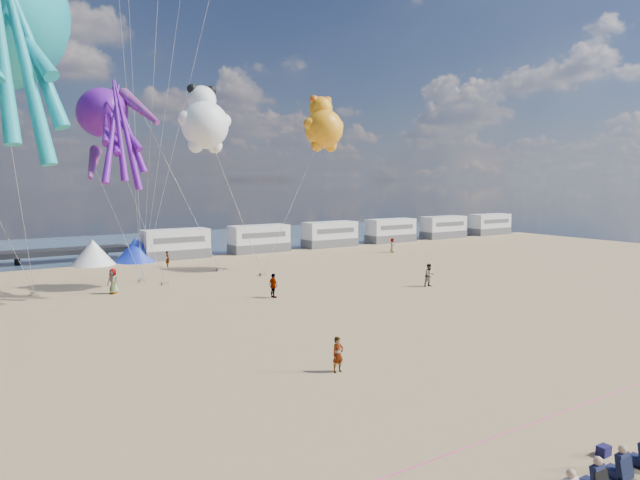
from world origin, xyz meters
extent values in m
plane|color=tan|center=(0.00, 0.00, 0.00)|extent=(120.00, 120.00, 0.00)
plane|color=#364F68|center=(0.00, 55.00, 0.02)|extent=(120.00, 120.00, 0.00)
cube|color=silver|center=(6.00, 40.00, 1.50)|extent=(6.60, 2.50, 3.00)
cube|color=silver|center=(15.50, 40.00, 1.50)|extent=(6.60, 2.50, 3.00)
cube|color=silver|center=(25.00, 40.00, 1.50)|extent=(6.60, 2.50, 3.00)
cube|color=silver|center=(34.50, 40.00, 1.50)|extent=(6.60, 2.50, 3.00)
cube|color=silver|center=(44.00, 40.00, 1.50)|extent=(6.60, 2.50, 3.00)
cube|color=silver|center=(53.50, 40.00, 1.50)|extent=(6.60, 2.50, 3.00)
cone|color=white|center=(-2.00, 40.00, 1.20)|extent=(4.00, 4.00, 2.40)
cone|color=#1933CC|center=(2.00, 40.00, 1.20)|extent=(4.00, 4.00, 2.40)
cube|color=#171542|center=(2.23, -7.51, 0.15)|extent=(0.38, 0.28, 0.30)
cylinder|color=#F2338C|center=(0.00, -5.00, 0.02)|extent=(34.00, 0.03, 0.03)
imported|color=tan|center=(-0.06, 2.66, 0.75)|extent=(0.56, 0.38, 1.50)
imported|color=#7F6659|center=(27.64, 31.60, 0.80)|extent=(0.69, 0.68, 1.60)
imported|color=#7F6659|center=(16.71, 14.59, 0.87)|extent=(0.89, 0.63, 1.73)
imported|color=#7F6659|center=(4.96, 17.42, 0.84)|extent=(0.68, 1.11, 1.67)
imported|color=#7F6659|center=(3.40, 34.73, 0.76)|extent=(0.49, 1.42, 1.52)
imported|color=#7F6659|center=(-3.80, 24.81, 0.90)|extent=(0.75, 0.78, 1.79)
cube|color=gray|center=(-8.50, 27.35, 0.11)|extent=(0.50, 0.35, 0.22)
cube|color=gray|center=(0.33, 26.17, 0.11)|extent=(0.50, 0.35, 0.22)
cube|color=gray|center=(8.56, 25.90, 0.11)|extent=(0.50, 0.35, 0.22)
cube|color=gray|center=(6.53, 30.19, 0.11)|extent=(0.50, 0.35, 0.22)
cube|color=gray|center=(-0.73, 28.42, 0.11)|extent=(0.50, 0.35, 0.22)
camera|label=1|loc=(-13.32, -16.18, 7.96)|focal=32.00mm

